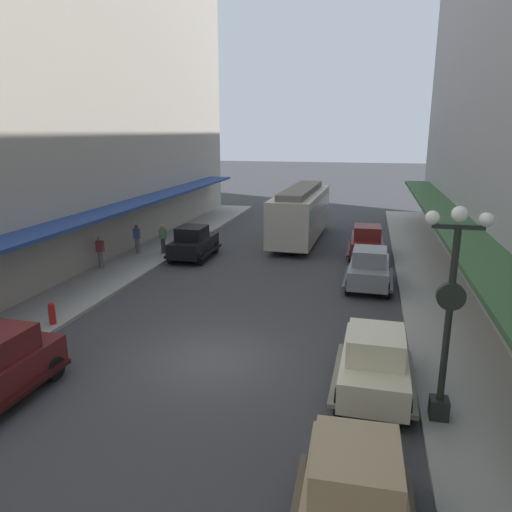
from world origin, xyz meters
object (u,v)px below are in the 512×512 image
object	(u,v)px
parked_car_1	(194,242)
parked_car_3	(375,360)
lamp_post_with_clock	(450,307)
streetcar	(301,212)
pedestrian_2	(100,252)
pedestrian_0	(163,239)
parked_car_2	(354,504)
parked_car_4	(369,267)
fire_hydrant	(52,313)
parked_car_5	(367,241)
pedestrian_1	(137,239)

from	to	relation	value
parked_car_1	parked_car_3	world-z (taller)	same
lamp_post_with_clock	streetcar	bearing A→B (deg)	107.65
parked_car_1	pedestrian_2	bearing A→B (deg)	-137.18
parked_car_3	pedestrian_0	size ratio (longest dim) A/B	2.61
parked_car_2	pedestrian_2	xyz separation A→B (m)	(-13.04, 14.25, 0.05)
lamp_post_with_clock	parked_car_4	bearing A→B (deg)	99.45
streetcar	fire_hydrant	size ratio (longest dim) A/B	11.79
parked_car_5	pedestrian_0	bearing A→B (deg)	-168.54
parked_car_2	streetcar	xyz separation A→B (m)	(-4.21, 23.41, 0.96)
parked_car_3	pedestrian_0	xyz separation A→B (m)	(-11.58, 12.43, 0.05)
parked_car_4	pedestrian_1	xyz separation A→B (m)	(-12.81, 2.85, 0.05)
fire_hydrant	pedestrian_0	size ratio (longest dim) A/B	0.50
parked_car_2	pedestrian_0	world-z (taller)	parked_car_2
fire_hydrant	parked_car_5	bearing A→B (deg)	49.76
lamp_post_with_clock	pedestrian_1	bearing A→B (deg)	137.67
fire_hydrant	pedestrian_0	world-z (taller)	pedestrian_0
pedestrian_2	lamp_post_with_clock	bearing A→B (deg)	-33.84
parked_car_4	fire_hydrant	xyz separation A→B (m)	(-11.02, -7.39, -0.38)
parked_car_4	pedestrian_1	world-z (taller)	parked_car_4
fire_hydrant	parked_car_4	bearing A→B (deg)	33.84
parked_car_4	lamp_post_with_clock	world-z (taller)	lamp_post_with_clock
streetcar	pedestrian_1	size ratio (longest dim) A/B	5.89
fire_hydrant	pedestrian_0	distance (m)	10.58
pedestrian_0	parked_car_5	bearing A→B (deg)	11.46
parked_car_3	fire_hydrant	xyz separation A→B (m)	(-11.21, 1.87, -0.38)
parked_car_3	fire_hydrant	size ratio (longest dim) A/B	5.23
parked_car_2	parked_car_5	size ratio (longest dim) A/B	1.00
parked_car_3	parked_car_5	bearing A→B (deg)	91.35
streetcar	fire_hydrant	bearing A→B (deg)	-112.37
parked_car_3	pedestrian_0	bearing A→B (deg)	132.96
pedestrian_1	streetcar	bearing A→B (deg)	35.06
parked_car_1	parked_car_4	distance (m)	9.98
parked_car_4	lamp_post_with_clock	xyz separation A→B (m)	(1.73, -10.39, 2.04)
parked_car_1	fire_hydrant	xyz separation A→B (m)	(-1.52, -10.43, -0.38)
parked_car_4	fire_hydrant	size ratio (longest dim) A/B	5.24
parked_car_4	parked_car_5	bearing A→B (deg)	91.63
parked_car_2	streetcar	world-z (taller)	streetcar
parked_car_2	lamp_post_with_clock	xyz separation A→B (m)	(1.89, 4.24, 2.04)
parked_car_2	parked_car_5	distance (m)	20.09
pedestrian_1	pedestrian_2	world-z (taller)	same
parked_car_3	fire_hydrant	distance (m)	11.37
parked_car_2	parked_car_4	size ratio (longest dim) A/B	1.00
lamp_post_with_clock	pedestrian_1	xyz separation A→B (m)	(-14.54, 13.24, -2.00)
pedestrian_2	pedestrian_1	bearing A→B (deg)	83.10
parked_car_3	pedestrian_2	bearing A→B (deg)	146.46
parked_car_1	parked_car_3	bearing A→B (deg)	-51.77
parked_car_2	parked_car_3	bearing A→B (deg)	86.26
pedestrian_0	pedestrian_2	xyz separation A→B (m)	(-1.81, -3.55, 0.00)
parked_car_2	lamp_post_with_clock	world-z (taller)	lamp_post_with_clock
parked_car_1	parked_car_4	size ratio (longest dim) A/B	0.99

